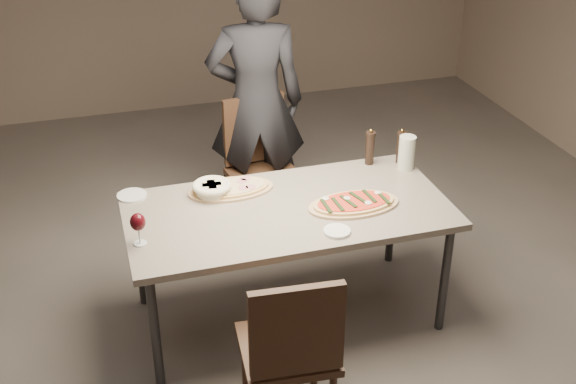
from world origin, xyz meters
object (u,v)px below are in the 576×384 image
object	(u,v)px
zucchini_pizza	(354,203)
pepper_mill_left	(401,147)
chair_near	(291,346)
chair_far	(261,160)
carafe	(407,153)
dining_table	(288,216)
diner	(256,103)
ham_pizza	(231,188)
bread_basket	(212,188)

from	to	relation	value
zucchini_pizza	pepper_mill_left	bearing A→B (deg)	21.64
zucchini_pizza	pepper_mill_left	size ratio (longest dim) A/B	2.30
chair_near	chair_far	size ratio (longest dim) A/B	0.97
carafe	chair_far	size ratio (longest dim) A/B	0.22
pepper_mill_left	chair_far	world-z (taller)	pepper_mill_left
pepper_mill_left	carafe	bearing A→B (deg)	-90.00
carafe	dining_table	bearing A→B (deg)	-162.78
pepper_mill_left	diner	distance (m)	1.08
ham_pizza	carafe	xyz separation A→B (m)	(1.09, -0.02, 0.09)
dining_table	pepper_mill_left	distance (m)	0.91
pepper_mill_left	chair_far	xyz separation A→B (m)	(-0.72, 0.67, -0.31)
ham_pizza	chair_near	world-z (taller)	chair_near
dining_table	pepper_mill_left	world-z (taller)	pepper_mill_left
ham_pizza	pepper_mill_left	world-z (taller)	pepper_mill_left
bread_basket	chair_far	distance (m)	0.93
ham_pizza	chair_near	xyz separation A→B (m)	(0.02, -1.14, -0.24)
bread_basket	chair_near	bearing A→B (deg)	-83.02
zucchini_pizza	chair_near	xyz separation A→B (m)	(-0.60, -0.77, -0.24)
bread_basket	chair_far	world-z (taller)	chair_far
ham_pizza	diner	world-z (taller)	diner
pepper_mill_left	chair_near	size ratio (longest dim) A/B	0.24
zucchini_pizza	carafe	size ratio (longest dim) A/B	2.47
zucchini_pizza	chair_far	world-z (taller)	chair_far
pepper_mill_left	chair_near	distance (m)	1.64
carafe	ham_pizza	bearing A→B (deg)	178.80
chair_far	diner	xyz separation A→B (m)	(0.01, 0.13, 0.37)
bread_basket	pepper_mill_left	bearing A→B (deg)	4.02
bread_basket	diner	world-z (taller)	diner
carafe	zucchini_pizza	bearing A→B (deg)	-144.02
dining_table	pepper_mill_left	xyz separation A→B (m)	(0.83, 0.34, 0.16)
chair_near	bread_basket	bearing A→B (deg)	101.63
bread_basket	chair_far	size ratio (longest dim) A/B	0.23
zucchini_pizza	chair_far	xyz separation A→B (m)	(-0.25, 1.10, -0.22)
ham_pizza	chair_near	bearing A→B (deg)	-90.86
bread_basket	pepper_mill_left	xyz separation A→B (m)	(1.21, 0.08, 0.06)
chair_near	chair_far	distance (m)	1.91
carafe	diner	distance (m)	1.14
bread_basket	pepper_mill_left	size ratio (longest dim) A/B	0.98
ham_pizza	zucchini_pizza	bearing A→B (deg)	-32.54
chair_near	diner	distance (m)	2.07
chair_near	diner	xyz separation A→B (m)	(0.35, 2.00, 0.39)
pepper_mill_left	chair_near	world-z (taller)	pepper_mill_left
bread_basket	chair_near	world-z (taller)	chair_near
dining_table	ham_pizza	distance (m)	0.39
dining_table	pepper_mill_left	bearing A→B (deg)	22.43
carafe	chair_near	bearing A→B (deg)	-133.75
pepper_mill_left	dining_table	bearing A→B (deg)	-157.57
ham_pizza	chair_far	distance (m)	0.85
dining_table	zucchini_pizza	distance (m)	0.37
dining_table	chair_near	bearing A→B (deg)	-105.58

